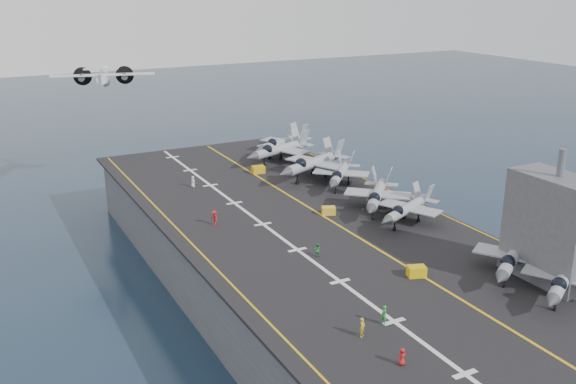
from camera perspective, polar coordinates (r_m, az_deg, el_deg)
name	(u,v)px	position (r m, az deg, el deg)	size (l,w,h in m)	color
ground	(301,284)	(95.03, 1.13, -8.14)	(500.00, 500.00, 0.00)	#142135
hull	(301,252)	(92.92, 1.15, -5.38)	(36.00, 90.00, 10.00)	#56595E
flight_deck	(301,219)	(90.97, 1.17, -2.37)	(38.00, 92.00, 0.40)	black
foul_line	(319,214)	(92.28, 2.80, -1.94)	(0.35, 90.00, 0.02)	gold
landing_centerline	(263,224)	(88.34, -2.25, -2.87)	(0.50, 90.00, 0.02)	silver
deck_edge_port	(186,238)	(84.58, -9.01, -4.08)	(0.25, 90.00, 0.02)	gold
deck_edge_stbd	(406,198)	(100.61, 10.45, -0.50)	(0.25, 90.00, 0.02)	gold
island_superstructure	(554,216)	(75.65, 22.59, -1.96)	(5.00, 10.00, 15.00)	#56595E
fighter_jet_0	(564,277)	(73.81, 23.34, -6.98)	(15.40, 13.81, 4.46)	#9EA6AE
fighter_jet_1	(513,255)	(77.10, 19.40, -5.33)	(16.16, 14.81, 4.67)	#9AA1A9
fighter_jet_3	(408,208)	(89.49, 10.58, -1.37)	(15.49, 13.46, 4.52)	#9399A3
fighter_jet_4	(377,194)	(93.82, 7.92, -0.16)	(16.73, 17.05, 4.98)	gray
fighter_jet_5	(340,173)	(104.15, 4.67, 1.74)	(15.82, 16.09, 4.71)	#99A0A8
fighter_jet_6	(314,162)	(108.37, 2.29, 2.71)	(19.40, 16.70, 5.68)	#A1A8B2
fighter_jet_7	(280,148)	(117.89, -0.70, 3.91)	(17.99, 15.01, 5.33)	#A1A9B2
fighter_jet_8	(283,142)	(123.19, -0.47, 4.50)	(17.74, 15.50, 5.17)	#99A0A7
tow_cart_a	(416,271)	(74.41, 11.35, -6.93)	(2.35, 1.91, 1.22)	#D5AE0A
tow_cart_b	(329,211)	(91.96, 3.63, -1.66)	(2.23, 1.87, 1.14)	gold
tow_cart_c	(258,170)	(111.70, -2.66, 2.00)	(2.28, 1.61, 1.29)	gold
crew_0	(402,357)	(58.23, 10.11, -14.22)	(1.08, 0.82, 1.62)	#B21919
crew_1	(362,327)	(61.72, 6.62, -11.85)	(1.40, 1.31, 1.95)	gold
crew_2	(317,250)	(78.09, 2.61, -5.15)	(1.20, 1.13, 1.66)	#29843A
crew_3	(214,218)	(88.32, -6.58, -2.29)	(1.03, 1.36, 2.05)	#B21919
crew_5	(193,182)	(105.09, -8.45, 0.92)	(0.94, 1.22, 1.81)	silver
crew_6	(384,315)	(63.95, 8.53, -10.77)	(1.00, 1.32, 2.00)	green
transport_plane	(104,81)	(131.59, -16.07, 9.47)	(22.44, 17.96, 4.65)	silver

